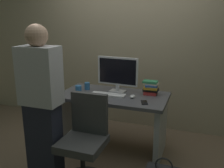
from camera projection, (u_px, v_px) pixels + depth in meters
name	position (u px, v px, depth m)	size (l,w,h in m)	color
ground_plane	(113.00, 148.00, 3.36)	(9.00, 9.00, 0.00)	brown
wall_back	(134.00, 30.00, 3.80)	(6.40, 0.10, 3.00)	tan
desk	(113.00, 112.00, 3.22)	(1.34, 0.71, 0.75)	#4C4C51
office_chair	(85.00, 144.00, 2.60)	(0.52, 0.52, 0.94)	black
person_at_desk	(42.00, 105.00, 2.54)	(0.40, 0.24, 1.64)	#262838
monitor	(118.00, 73.00, 3.20)	(0.54, 0.15, 0.46)	silver
keyboard	(108.00, 94.00, 3.13)	(0.43, 0.13, 0.02)	white
mouse	(133.00, 96.00, 3.03)	(0.06, 0.10, 0.03)	white
cup_near_keyboard	(78.00, 89.00, 3.25)	(0.08, 0.08, 0.09)	#3372B2
cup_by_monitor	(87.00, 86.00, 3.37)	(0.07, 0.07, 0.09)	#3372B2
book_stack	(151.00, 88.00, 3.15)	(0.19, 0.18, 0.18)	red
cell_phone	(144.00, 102.00, 2.86)	(0.07, 0.14, 0.01)	black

